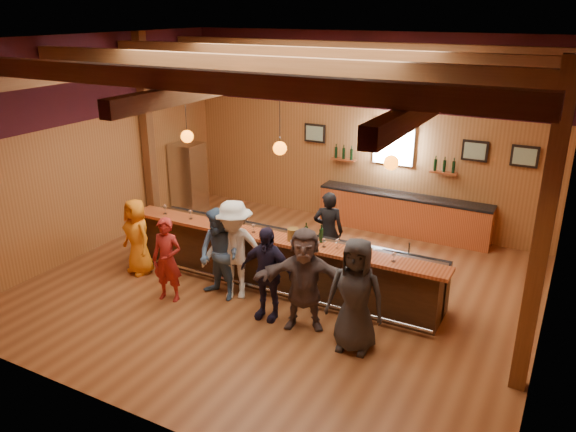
{
  "coord_description": "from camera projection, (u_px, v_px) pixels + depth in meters",
  "views": [
    {
      "loc": [
        4.59,
        -8.3,
        5.0
      ],
      "look_at": [
        0.0,
        0.3,
        1.35
      ],
      "focal_mm": 35.0,
      "sensor_mm": 36.0,
      "label": 1
    }
  ],
  "objects": [
    {
      "name": "glass_c",
      "position": [
        212.0,
        219.0,
        10.62
      ],
      "size": [
        0.07,
        0.07,
        0.16
      ],
      "color": "silver",
      "rests_on": "bar_counter"
    },
    {
      "name": "customer_white",
      "position": [
        234.0,
        250.0,
        9.99
      ],
      "size": [
        1.37,
        1.1,
        1.85
      ],
      "primitive_type": "imported",
      "rotation": [
        0.0,
        0.0,
        0.4
      ],
      "color": "silver",
      "rests_on": "ground"
    },
    {
      "name": "stainless_fridge",
      "position": [
        189.0,
        178.0,
        14.28
      ],
      "size": [
        0.7,
        0.7,
        1.8
      ],
      "primitive_type": "cube",
      "color": "silver",
      "rests_on": "ground"
    },
    {
      "name": "glass_f",
      "position": [
        324.0,
        241.0,
        9.63
      ],
      "size": [
        0.07,
        0.07,
        0.16
      ],
      "color": "silver",
      "rests_on": "bar_counter"
    },
    {
      "name": "wine_shelves",
      "position": [
        392.0,
        163.0,
        12.92
      ],
      "size": [
        3.0,
        0.18,
        0.3
      ],
      "color": "#953C1B",
      "rests_on": "room"
    },
    {
      "name": "customer_brown",
      "position": [
        304.0,
        279.0,
        9.05
      ],
      "size": [
        1.7,
        1.07,
        1.75
      ],
      "primitive_type": "imported",
      "rotation": [
        0.0,
        0.0,
        0.37
      ],
      "color": "#544443",
      "rests_on": "ground"
    },
    {
      "name": "glass_g",
      "position": [
        337.0,
        242.0,
        9.56
      ],
      "size": [
        0.08,
        0.08,
        0.17
      ],
      "color": "silver",
      "rests_on": "bar_counter"
    },
    {
      "name": "bar_counter",
      "position": [
        285.0,
        260.0,
        10.57
      ],
      "size": [
        6.3,
        1.07,
        1.11
      ],
      "color": "black",
      "rests_on": "ground"
    },
    {
      "name": "framed_pictures",
      "position": [
        432.0,
        146.0,
        12.42
      ],
      "size": [
        5.35,
        0.05,
        0.45
      ],
      "color": "black",
      "rests_on": "room"
    },
    {
      "name": "glass_h",
      "position": [
        394.0,
        255.0,
        9.07
      ],
      "size": [
        0.08,
        0.08,
        0.17
      ],
      "color": "silver",
      "rests_on": "bar_counter"
    },
    {
      "name": "bottle_b",
      "position": [
        321.0,
        235.0,
        9.82
      ],
      "size": [
        0.07,
        0.07,
        0.33
      ],
      "color": "black",
      "rests_on": "bar_counter"
    },
    {
      "name": "room",
      "position": [
        281.0,
        118.0,
        9.56
      ],
      "size": [
        9.04,
        9.0,
        4.52
      ],
      "color": "brown",
      "rests_on": "ground"
    },
    {
      "name": "customer_dark",
      "position": [
        356.0,
        295.0,
        8.45
      ],
      "size": [
        0.95,
        0.67,
        1.83
      ],
      "primitive_type": "imported",
      "rotation": [
        0.0,
        0.0,
        0.1
      ],
      "color": "#29282B",
      "rests_on": "ground"
    },
    {
      "name": "bartender",
      "position": [
        328.0,
        231.0,
        11.1
      ],
      "size": [
        0.69,
        0.55,
        1.65
      ],
      "primitive_type": "imported",
      "rotation": [
        0.0,
        0.0,
        3.44
      ],
      "color": "black",
      "rests_on": "ground"
    },
    {
      "name": "back_bar_cabinet",
      "position": [
        403.0,
        214.0,
        13.01
      ],
      "size": [
        4.0,
        0.52,
        0.95
      ],
      "color": "#953C1B",
      "rests_on": "ground"
    },
    {
      "name": "bottle_a",
      "position": [
        306.0,
        233.0,
        9.95
      ],
      "size": [
        0.07,
        0.07,
        0.31
      ],
      "color": "black",
      "rests_on": "bar_counter"
    },
    {
      "name": "customer_redvest",
      "position": [
        167.0,
        260.0,
        9.96
      ],
      "size": [
        0.63,
        0.47,
        1.56
      ],
      "primitive_type": "imported",
      "rotation": [
        0.0,
        0.0,
        0.18
      ],
      "color": "maroon",
      "rests_on": "ground"
    },
    {
      "name": "glass_a",
      "position": [
        165.0,
        207.0,
        11.17
      ],
      "size": [
        0.09,
        0.09,
        0.19
      ],
      "color": "silver",
      "rests_on": "bar_counter"
    },
    {
      "name": "customer_denim",
      "position": [
        219.0,
        255.0,
        10.0
      ],
      "size": [
        0.94,
        0.8,
        1.7
      ],
      "primitive_type": "imported",
      "rotation": [
        0.0,
        0.0,
        -0.2
      ],
      "color": "#436187",
      "rests_on": "ground"
    },
    {
      "name": "customer_navy",
      "position": [
        267.0,
        273.0,
        9.35
      ],
      "size": [
        0.98,
        0.44,
        1.66
      ],
      "primitive_type": "imported",
      "rotation": [
        0.0,
        0.0,
        0.04
      ],
      "color": "#1C1831",
      "rests_on": "ground"
    },
    {
      "name": "ice_bucket",
      "position": [
        293.0,
        235.0,
        9.91
      ],
      "size": [
        0.2,
        0.2,
        0.22
      ],
      "primitive_type": "cylinder",
      "color": "brown",
      "rests_on": "bar_counter"
    },
    {
      "name": "glass_b",
      "position": [
        190.0,
        212.0,
        10.91
      ],
      "size": [
        0.08,
        0.08,
        0.19
      ],
      "color": "silver",
      "rests_on": "bar_counter"
    },
    {
      "name": "pendant_lights",
      "position": [
        280.0,
        148.0,
        9.69
      ],
      "size": [
        4.24,
        0.24,
        1.37
      ],
      "color": "black",
      "rests_on": "room"
    },
    {
      "name": "customer_orange",
      "position": [
        137.0,
        237.0,
        10.99
      ],
      "size": [
        0.86,
        0.68,
        1.54
      ],
      "primitive_type": "imported",
      "rotation": [
        0.0,
        0.0,
        -0.28
      ],
      "color": "orange",
      "rests_on": "ground"
    },
    {
      "name": "glass_e",
      "position": [
        254.0,
        226.0,
        10.26
      ],
      "size": [
        0.07,
        0.07,
        0.17
      ],
      "color": "silver",
      "rests_on": "bar_counter"
    },
    {
      "name": "window",
      "position": [
        394.0,
        144.0,
        12.83
      ],
      "size": [
        0.95,
        0.09,
        0.95
      ],
      "color": "silver",
      "rests_on": "room"
    },
    {
      "name": "glass_d",
      "position": [
        233.0,
        222.0,
        10.46
      ],
      "size": [
        0.07,
        0.07,
        0.16
      ],
      "color": "silver",
      "rests_on": "bar_counter"
    }
  ]
}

